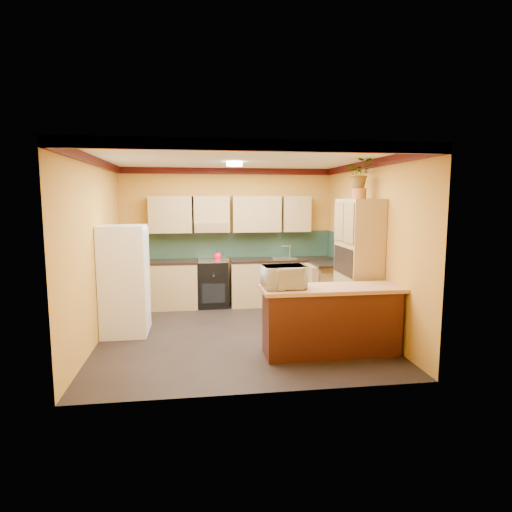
{
  "coord_description": "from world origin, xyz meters",
  "views": [
    {
      "loc": [
        -0.65,
        -6.46,
        2.1
      ],
      "look_at": [
        0.33,
        0.45,
        1.16
      ],
      "focal_mm": 30.0,
      "sensor_mm": 36.0,
      "label": 1
    }
  ],
  "objects_px": {
    "base_cabinets_back": "(244,283)",
    "stove": "(213,283)",
    "fridge": "(124,281)",
    "pantry": "(358,267)",
    "breakfast_bar": "(331,322)",
    "microwave": "(284,277)"
  },
  "relations": [
    {
      "from": "base_cabinets_back",
      "to": "stove",
      "type": "relative_size",
      "value": 4.01
    },
    {
      "from": "base_cabinets_back",
      "to": "fridge",
      "type": "bearing_deg",
      "value": -142.6
    },
    {
      "from": "pantry",
      "to": "breakfast_bar",
      "type": "distance_m",
      "value": 1.27
    },
    {
      "from": "base_cabinets_back",
      "to": "fridge",
      "type": "xyz_separation_m",
      "value": [
        -2.04,
        -1.56,
        0.41
      ]
    },
    {
      "from": "base_cabinets_back",
      "to": "microwave",
      "type": "xyz_separation_m",
      "value": [
        0.19,
        -2.84,
        0.64
      ]
    },
    {
      "from": "base_cabinets_back",
      "to": "fridge",
      "type": "distance_m",
      "value": 2.61
    },
    {
      "from": "stove",
      "to": "fridge",
      "type": "relative_size",
      "value": 0.54
    },
    {
      "from": "base_cabinets_back",
      "to": "pantry",
      "type": "xyz_separation_m",
      "value": [
        1.56,
        -1.98,
        0.61
      ]
    },
    {
      "from": "fridge",
      "to": "microwave",
      "type": "relative_size",
      "value": 3.11
    },
    {
      "from": "microwave",
      "to": "base_cabinets_back",
      "type": "bearing_deg",
      "value": 89.3
    },
    {
      "from": "base_cabinets_back",
      "to": "fridge",
      "type": "height_order",
      "value": "fridge"
    },
    {
      "from": "fridge",
      "to": "pantry",
      "type": "xyz_separation_m",
      "value": [
        3.6,
        -0.42,
        0.2
      ]
    },
    {
      "from": "stove",
      "to": "pantry",
      "type": "xyz_separation_m",
      "value": [
        2.18,
        -1.98,
        0.59
      ]
    },
    {
      "from": "stove",
      "to": "fridge",
      "type": "xyz_separation_m",
      "value": [
        -1.42,
        -1.56,
        0.39
      ]
    },
    {
      "from": "breakfast_bar",
      "to": "fridge",
      "type": "bearing_deg",
      "value": 156.2
    },
    {
      "from": "fridge",
      "to": "pantry",
      "type": "distance_m",
      "value": 3.63
    },
    {
      "from": "fridge",
      "to": "base_cabinets_back",
      "type": "bearing_deg",
      "value": 37.4
    },
    {
      "from": "stove",
      "to": "breakfast_bar",
      "type": "height_order",
      "value": "stove"
    },
    {
      "from": "fridge",
      "to": "microwave",
      "type": "distance_m",
      "value": 2.59
    },
    {
      "from": "pantry",
      "to": "breakfast_bar",
      "type": "relative_size",
      "value": 1.17
    },
    {
      "from": "stove",
      "to": "microwave",
      "type": "xyz_separation_m",
      "value": [
        0.82,
        -2.84,
        0.63
      ]
    },
    {
      "from": "base_cabinets_back",
      "to": "breakfast_bar",
      "type": "distance_m",
      "value": 2.97
    }
  ]
}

